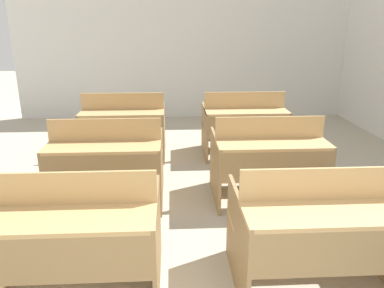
% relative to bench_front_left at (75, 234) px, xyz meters
% --- Properties ---
extents(wall_back, '(6.56, 0.06, 3.08)m').
position_rel_bench_front_left_xyz_m(wall_back, '(0.93, 5.27, 1.07)').
color(wall_back, silver).
rests_on(wall_back, ground_plane).
extents(bench_front_left, '(1.14, 0.84, 0.93)m').
position_rel_bench_front_left_xyz_m(bench_front_left, '(0.00, 0.00, 0.00)').
color(bench_front_left, olive).
rests_on(bench_front_left, ground_plane).
extents(bench_front_right, '(1.14, 0.84, 0.93)m').
position_rel_bench_front_left_xyz_m(bench_front_right, '(1.69, -0.02, 0.00)').
color(bench_front_right, '#94764C').
rests_on(bench_front_right, ground_plane).
extents(bench_second_left, '(1.14, 0.84, 0.93)m').
position_rel_bench_front_left_xyz_m(bench_second_left, '(-0.01, 1.42, 0.00)').
color(bench_second_left, olive).
rests_on(bench_second_left, ground_plane).
extents(bench_second_right, '(1.14, 0.84, 0.93)m').
position_rel_bench_front_left_xyz_m(bench_second_right, '(1.69, 1.41, 0.00)').
color(bench_second_right, '#96784E').
rests_on(bench_second_right, ground_plane).
extents(bench_third_left, '(1.14, 0.84, 0.93)m').
position_rel_bench_front_left_xyz_m(bench_third_left, '(-0.00, 2.87, 0.00)').
color(bench_third_left, '#93744A').
rests_on(bench_third_left, ground_plane).
extents(bench_third_right, '(1.14, 0.84, 0.93)m').
position_rel_bench_front_left_xyz_m(bench_third_right, '(1.70, 2.86, 0.00)').
color(bench_third_right, '#98794F').
rests_on(bench_third_right, ground_plane).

